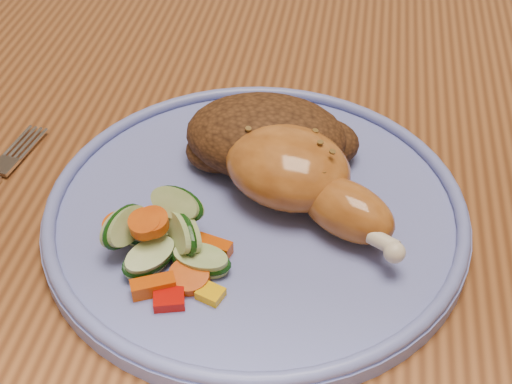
% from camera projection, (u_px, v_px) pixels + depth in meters
% --- Properties ---
extents(dining_table, '(0.90, 1.40, 0.75)m').
position_uv_depth(dining_table, '(390.00, 203.00, 0.66)').
color(dining_table, brown).
rests_on(dining_table, ground).
extents(chair_far, '(0.42, 0.42, 0.91)m').
position_uv_depth(chair_far, '(384.00, 37.00, 1.24)').
color(chair_far, '#4C2D16').
rests_on(chair_far, ground).
extents(plate, '(0.31, 0.31, 0.01)m').
position_uv_depth(plate, '(256.00, 213.00, 0.52)').
color(plate, '#636DB8').
rests_on(plate, dining_table).
extents(plate_rim, '(0.31, 0.31, 0.01)m').
position_uv_depth(plate_rim, '(256.00, 202.00, 0.51)').
color(plate_rim, '#636DB8').
rests_on(plate_rim, plate).
extents(chicken_leg, '(0.15, 0.13, 0.05)m').
position_uv_depth(chicken_leg, '(301.00, 176.00, 0.51)').
color(chicken_leg, '#B06324').
rests_on(chicken_leg, plate).
extents(rice_pilaf, '(0.13, 0.09, 0.05)m').
position_uv_depth(rice_pilaf, '(269.00, 138.00, 0.55)').
color(rice_pilaf, '#482712').
rests_on(rice_pilaf, plate).
extents(vegetable_pile, '(0.10, 0.10, 0.05)m').
position_uv_depth(vegetable_pile, '(163.00, 239.00, 0.47)').
color(vegetable_pile, '#A50A05').
rests_on(vegetable_pile, plate).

